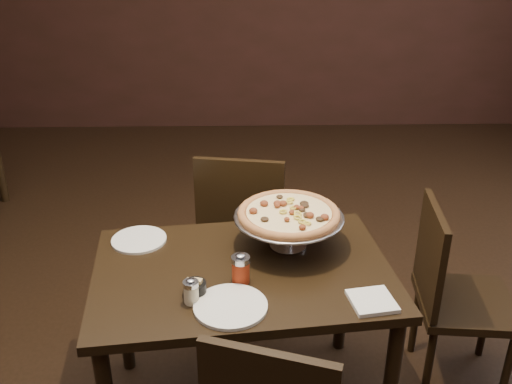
{
  "coord_description": "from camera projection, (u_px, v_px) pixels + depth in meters",
  "views": [
    {
      "loc": [
        0.07,
        -1.88,
        1.84
      ],
      "look_at": [
        0.11,
        -0.06,
        0.97
      ],
      "focal_mm": 40.0,
      "sensor_mm": 36.0,
      "label": 1
    }
  ],
  "objects": [
    {
      "name": "room",
      "position": [
        241.0,
        64.0,
        1.91
      ],
      "size": [
        6.04,
        7.04,
        2.84
      ],
      "color": "black",
      "rests_on": "ground"
    },
    {
      "name": "dining_table",
      "position": [
        243.0,
        288.0,
        2.13
      ],
      "size": [
        1.17,
        0.85,
        0.68
      ],
      "rotation": [
        0.0,
        0.0,
        0.11
      ],
      "color": "black",
      "rests_on": "ground"
    },
    {
      "name": "pizza_stand",
      "position": [
        289.0,
        214.0,
        2.18
      ],
      "size": [
        0.42,
        0.42,
        0.17
      ],
      "color": "#AEAEB5",
      "rests_on": "dining_table"
    },
    {
      "name": "parmesan_shaker",
      "position": [
        191.0,
        291.0,
        1.89
      ],
      "size": [
        0.05,
        0.05,
        0.09
      ],
      "color": "#F2E5BC",
      "rests_on": "dining_table"
    },
    {
      "name": "pepper_flake_shaker",
      "position": [
        241.0,
        269.0,
        1.99
      ],
      "size": [
        0.07,
        0.07,
        0.12
      ],
      "color": "maroon",
      "rests_on": "dining_table"
    },
    {
      "name": "packet_caddy",
      "position": [
        195.0,
        288.0,
        1.94
      ],
      "size": [
        0.08,
        0.08,
        0.06
      ],
      "rotation": [
        0.0,
        0.0,
        -0.29
      ],
      "color": "black",
      "rests_on": "dining_table"
    },
    {
      "name": "napkin_stack",
      "position": [
        372.0,
        301.0,
        1.9
      ],
      "size": [
        0.16,
        0.16,
        0.02
      ],
      "primitive_type": "cube",
      "rotation": [
        0.0,
        0.0,
        0.17
      ],
      "color": "white",
      "rests_on": "dining_table"
    },
    {
      "name": "plate_left",
      "position": [
        139.0,
        240.0,
        2.27
      ],
      "size": [
        0.22,
        0.22,
        0.01
      ],
      "primitive_type": "cylinder",
      "color": "white",
      "rests_on": "dining_table"
    },
    {
      "name": "plate_near",
      "position": [
        231.0,
        306.0,
        1.88
      ],
      "size": [
        0.25,
        0.25,
        0.01
      ],
      "primitive_type": "cylinder",
      "color": "white",
      "rests_on": "dining_table"
    },
    {
      "name": "serving_spatula",
      "position": [
        314.0,
        227.0,
        2.09
      ],
      "size": [
        0.14,
        0.14,
        0.02
      ],
      "rotation": [
        0.0,
        0.0,
        -0.3
      ],
      "color": "#AEAEB5",
      "rests_on": "pizza_stand"
    },
    {
      "name": "chair_far",
      "position": [
        244.0,
        226.0,
        2.79
      ],
      "size": [
        0.47,
        0.47,
        0.88
      ],
      "rotation": [
        0.0,
        0.0,
        2.98
      ],
      "color": "black",
      "rests_on": "ground"
    },
    {
      "name": "chair_side",
      "position": [
        452.0,
        291.0,
        2.35
      ],
      "size": [
        0.42,
        0.42,
        0.83
      ],
      "rotation": [
        0.0,
        0.0,
        1.47
      ],
      "color": "black",
      "rests_on": "ground"
    }
  ]
}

